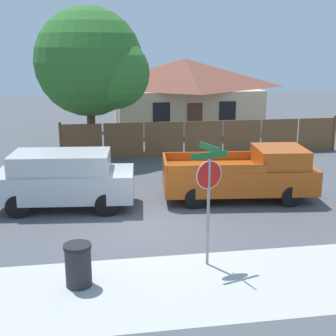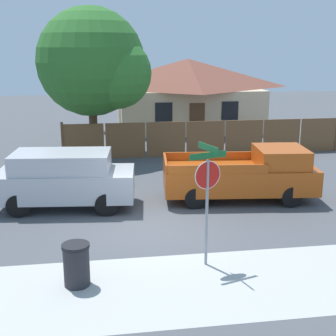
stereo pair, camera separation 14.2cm
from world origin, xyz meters
name	(u,v)px [view 2 (the right image)]	position (x,y,z in m)	size (l,w,h in m)	color
ground_plane	(152,227)	(0.00, 0.00, 0.00)	(80.00, 80.00, 0.00)	#4C4F54
sidewalk_strip	(171,287)	(0.00, -3.60, 0.00)	(36.00, 3.20, 0.01)	#B2B2AD
wooden_fence	(205,138)	(3.69, 9.03, 0.84)	(13.76, 0.12, 1.79)	brown
house	(187,93)	(4.25, 16.67, 2.30)	(9.41, 6.55, 4.43)	beige
oak_tree	(96,64)	(-1.45, 9.72, 4.37)	(5.33, 5.07, 7.02)	brown
red_suv	(65,178)	(-2.60, 2.17, 1.01)	(4.60, 2.32, 1.88)	#B7B7BC
orange_pickup	(245,175)	(3.51, 2.14, 0.88)	(5.36, 2.54, 1.82)	#B74C14
stop_sign	(207,185)	(1.02, -2.61, 2.03)	(0.94, 0.84, 3.00)	gray
trash_bin	(76,264)	(-2.06, -3.17, 0.50)	(0.62, 0.62, 0.98)	#28282D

